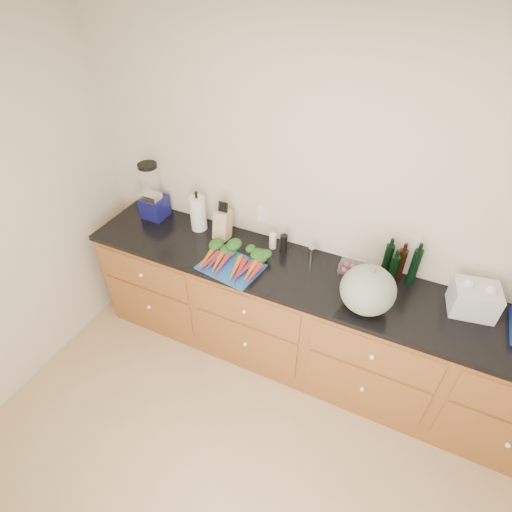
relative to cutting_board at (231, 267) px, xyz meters
The scene contains 16 objects.
wall_back 0.87m from the cutting_board, 37.49° to the left, with size 4.10×0.05×2.60m, color beige.
ceiling 2.13m from the cutting_board, 60.99° to the right, with size 4.10×3.30×0.05m, color white.
cabinets 0.82m from the cutting_board, 13.86° to the left, with size 3.60×0.64×0.90m.
countertop 0.65m from the cutting_board, 14.20° to the left, with size 3.64×0.62×0.04m, color black.
cutting_board is the anchor object (origin of this frame).
carrots 0.06m from the cutting_board, 90.00° to the left, with size 0.47×0.35×0.07m.
squash 0.96m from the cutting_board, ahead, with size 0.34×0.34×0.31m, color slate.
blender_appliance 0.96m from the cutting_board, 160.17° to the left, with size 0.19×0.19×0.47m.
paper_towel 0.57m from the cutting_board, 144.97° to the left, with size 0.12×0.12×0.28m, color silver.
knife_block 0.39m from the cutting_board, 127.14° to the left, with size 0.11×0.11×0.22m, color #D0B67A.
grinder_salt 0.39m from the cutting_board, 62.66° to the left, with size 0.05×0.05×0.12m, color white.
grinder_pepper 0.43m from the cutting_board, 52.27° to the left, with size 0.06×0.06×0.14m, color black.
canister_chrome 0.59m from the cutting_board, 35.29° to the left, with size 0.04×0.04×0.10m, color silver.
tomato_box 0.85m from the cutting_board, 22.81° to the left, with size 0.17×0.13×0.08m, color white.
bottles 1.15m from the cutting_board, 18.94° to the left, with size 0.23×0.12×0.28m.
grocery_bag 1.58m from the cutting_board, 10.21° to the left, with size 0.26×0.21×0.19m, color silver, non-canonical shape.
Camera 1 is at (0.45, -0.72, 2.80)m, focal length 28.00 mm.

